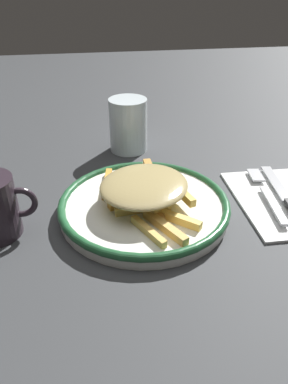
# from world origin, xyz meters

# --- Properties ---
(ground_plane) EXTENTS (2.60, 2.60, 0.00)m
(ground_plane) POSITION_xyz_m (0.00, 0.00, 0.00)
(ground_plane) COLOR #36383B
(plate) EXTENTS (0.27, 0.27, 0.02)m
(plate) POSITION_xyz_m (0.00, 0.00, 0.01)
(plate) COLOR white
(plate) RESTS_ON ground_plane
(fries_heap) EXTENTS (0.19, 0.22, 0.04)m
(fries_heap) POSITION_xyz_m (0.01, -0.00, 0.04)
(fries_heap) COLOR gold
(fries_heap) RESTS_ON plate
(napkin) EXTENTS (0.16, 0.21, 0.01)m
(napkin) POSITION_xyz_m (0.24, -0.01, 0.00)
(napkin) COLOR white
(napkin) RESTS_ON ground_plane
(fork) EXTENTS (0.04, 0.18, 0.01)m
(fork) POSITION_xyz_m (0.21, 0.01, 0.01)
(fork) COLOR silver
(fork) RESTS_ON napkin
(water_glass) EXTENTS (0.08, 0.08, 0.11)m
(water_glass) POSITION_xyz_m (0.01, 0.24, 0.06)
(water_glass) COLOR silver
(water_glass) RESTS_ON ground_plane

